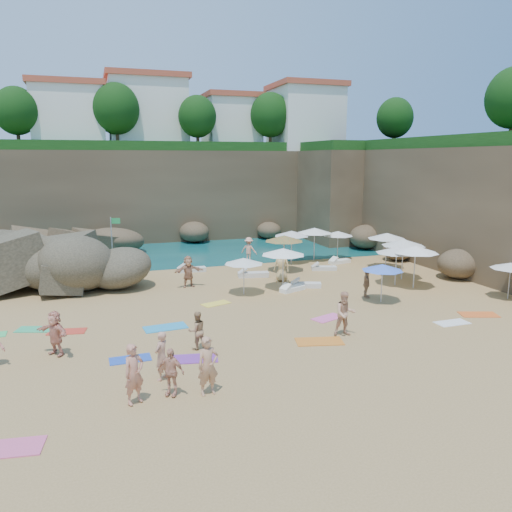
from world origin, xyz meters
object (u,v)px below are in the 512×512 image
object	(u,v)px
person_stand_1	(197,330)
person_stand_5	(188,271)
person_stand_2	(249,250)
parasol_1	(315,231)
person_stand_3	(367,284)
person_stand_4	(282,265)
flag_pole	(113,235)
person_stand_0	(208,366)
parasol_2	(387,236)
person_stand_6	(161,356)
lounger_0	(192,270)
rock_outcrop	(52,286)
parasol_0	(292,233)

from	to	relation	value
person_stand_1	person_stand_5	size ratio (longest dim) A/B	0.83
person_stand_2	person_stand_5	size ratio (longest dim) A/B	0.98
parasol_1	person_stand_1	size ratio (longest dim) A/B	1.68
person_stand_2	person_stand_3	distance (m)	11.42
person_stand_1	person_stand_4	world-z (taller)	person_stand_4
flag_pole	person_stand_0	distance (m)	20.95
parasol_2	person_stand_6	size ratio (longest dim) A/B	1.53
lounger_0	flag_pole	bearing A→B (deg)	147.17
person_stand_3	person_stand_6	world-z (taller)	person_stand_6
parasol_1	person_stand_4	bearing A→B (deg)	-131.46
flag_pole	person_stand_0	world-z (taller)	flag_pole
person_stand_1	person_stand_6	xyz separation A→B (m)	(-1.68, -2.33, 0.09)
person_stand_3	person_stand_4	size ratio (longest dim) A/B	0.78
rock_outcrop	flag_pole	distance (m)	6.28
person_stand_6	lounger_0	bearing A→B (deg)	-153.96
parasol_1	person_stand_3	bearing A→B (deg)	-98.66
rock_outcrop	person_stand_0	distance (m)	17.27
person_stand_1	person_stand_2	distance (m)	16.86
rock_outcrop	person_stand_6	world-z (taller)	person_stand_6
person_stand_3	person_stand_4	distance (m)	5.70
rock_outcrop	person_stand_6	distance (m)	15.43
rock_outcrop	person_stand_3	bearing A→B (deg)	-26.47
parasol_0	parasol_1	size ratio (longest dim) A/B	0.97
person_stand_5	parasol_1	bearing A→B (deg)	19.74
rock_outcrop	lounger_0	distance (m)	8.54
parasol_0	parasol_1	distance (m)	1.98
parasol_0	person_stand_6	xyz separation A→B (m)	(-11.32, -16.27, -1.30)
flag_pole	lounger_0	xyz separation A→B (m)	(4.71, -3.50, -2.03)
rock_outcrop	person_stand_1	xyz separation A→B (m)	(6.09, -12.43, 0.76)
parasol_2	person_stand_2	world-z (taller)	parasol_2
flag_pole	person_stand_2	distance (m)	9.49
person_stand_0	lounger_0	bearing A→B (deg)	72.54
lounger_0	person_stand_6	distance (m)	16.32
parasol_1	person_stand_1	distance (m)	18.47
parasol_1	person_stand_4	xyz separation A→B (m)	(-4.49, -5.09, -1.24)
person_stand_4	person_stand_6	distance (m)	14.51
rock_outcrop	parasol_0	size ratio (longest dim) A/B	3.23
rock_outcrop	parasol_0	world-z (taller)	parasol_0
parasol_0	person_stand_0	distance (m)	20.49
person_stand_6	person_stand_0	bearing A→B (deg)	79.57
person_stand_3	person_stand_6	bearing A→B (deg)	136.49
person_stand_4	person_stand_5	bearing A→B (deg)	-146.58
flag_pole	parasol_1	bearing A→B (deg)	-10.76
parasol_0	rock_outcrop	bearing A→B (deg)	-174.53
rock_outcrop	person_stand_4	size ratio (longest dim) A/B	4.10
person_stand_4	person_stand_2	bearing A→B (deg)	128.95
parasol_2	person_stand_2	distance (m)	9.64
rock_outcrop	person_stand_4	distance (m)	13.59
parasol_0	person_stand_6	size ratio (longest dim) A/B	1.46
person_stand_2	person_stand_5	bearing A→B (deg)	83.61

